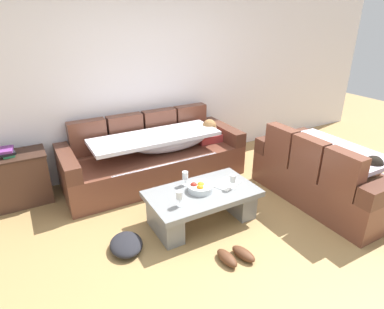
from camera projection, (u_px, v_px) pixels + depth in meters
The scene contains 14 objects.
ground_plane at pixel (226, 240), 3.34m from camera, with size 14.00×14.00×0.00m, color #A6824E.
back_wall at pixel (142, 76), 4.51m from camera, with size 9.00×0.10×2.70m, color white.
couch_along_wall at pixel (156, 157), 4.47m from camera, with size 2.43×0.92×0.88m.
couch_near_window at pixel (326, 175), 3.96m from camera, with size 0.92×1.71×0.88m.
coffee_table at pixel (202, 202), 3.56m from camera, with size 1.20×0.68×0.38m.
fruit_bowl at pixel (200, 187), 3.50m from camera, with size 0.28×0.28×0.10m.
wine_glass_near_left at pixel (179, 196), 3.20m from camera, with size 0.07×0.07×0.17m.
wine_glass_near_right at pixel (233, 179), 3.52m from camera, with size 0.07×0.07×0.17m.
wine_glass_far_back at pixel (185, 176), 3.59m from camera, with size 0.07×0.07×0.17m.
open_magazine at pixel (226, 184), 3.64m from camera, with size 0.28×0.21×0.01m, color white.
side_cabinet at pixel (17, 179), 3.89m from camera, with size 0.72×0.44×0.64m.
book_stack_on_cabinet at pixel (7, 152), 3.72m from camera, with size 0.18×0.23×0.09m.
pair_of_shoes at pixel (235, 256), 3.06m from camera, with size 0.32×0.31×0.09m.
crumpled_garment at pixel (126, 244), 3.19m from camera, with size 0.40×0.32×0.12m, color #232328.
Camera 1 is at (-1.62, -2.18, 2.16)m, focal length 30.11 mm.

